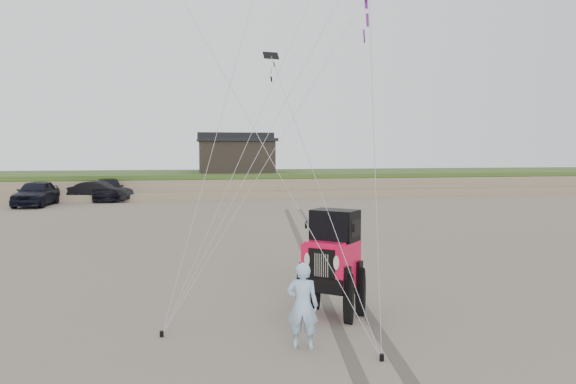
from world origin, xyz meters
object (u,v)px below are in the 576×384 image
Objects in this scene: truck_b at (101,191)px; man at (303,305)px; truck_c at (108,190)px; truck_a at (36,193)px; cabin at (236,154)px; jeep at (331,274)px.

man is at bearing -148.63° from truck_b.
truck_c is 3.30× the size of man.
truck_c is 32.96m from man.
truck_b is 1.08m from truck_c.
truck_a is 5.31m from truck_c.
truck_a is at bearing -146.36° from truck_c.
man is at bearing -93.68° from cabin.
jeep is at bearing -81.22° from truck_c.
truck_c is at bearing -150.47° from cabin.
man reaches higher than truck_b.
truck_b is 30.60m from jeep.
jeep is at bearing -92.23° from cabin.
man is (7.70, -31.12, 0.08)m from truck_b.
cabin is at bearing 127.62° from jeep.
cabin is 35.97m from jeep.
truck_c is (4.05, 3.43, -0.07)m from truck_a.
jeep reaches higher than truck_a.
cabin is at bearing 22.89° from truck_c.
cabin is 1.47× the size of truck_b.
jeep reaches higher than man.
truck_a reaches higher than man.
jeep is (8.73, -29.33, 0.22)m from truck_b.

